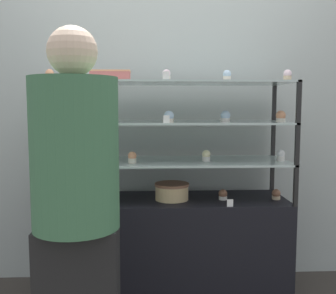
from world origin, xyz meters
TOP-DOWN VIEW (x-y plane):
  - back_wall at (0.00, 0.38)m, footprint 8.00×0.05m
  - display_base at (0.00, 0.00)m, footprint 1.50×0.47m
  - display_riser_lower at (0.00, 0.00)m, footprint 1.50×0.47m
  - display_riser_middle at (0.00, 0.00)m, footprint 1.50×0.47m
  - display_riser_upper at (0.00, 0.00)m, footprint 1.50×0.47m
  - layer_cake_centerpiece at (0.02, -0.02)m, footprint 0.22×0.22m
  - sheet_cake_frosted at (-0.35, 0.04)m, footprint 0.25×0.13m
  - cupcake_0 at (-0.69, -0.08)m, footprint 0.06×0.06m
  - cupcake_1 at (-0.35, -0.07)m, footprint 0.06×0.06m
  - cupcake_2 at (0.34, -0.04)m, footprint 0.06×0.06m
  - cupcake_3 at (0.68, -0.05)m, footprint 0.06×0.06m
  - price_tag_0 at (0.35, -0.21)m, footprint 0.04×0.00m
  - cupcake_4 at (-0.68, -0.10)m, footprint 0.05×0.05m
  - cupcake_5 at (-0.22, -0.10)m, footprint 0.05×0.05m
  - cupcake_6 at (0.24, -0.04)m, footprint 0.05×0.05m
  - cupcake_7 at (0.70, -0.04)m, footprint 0.05×0.05m
  - price_tag_1 at (-0.45, -0.21)m, footprint 0.04×0.00m
  - cupcake_8 at (-0.70, -0.10)m, footprint 0.06×0.06m
  - cupcake_9 at (-0.34, -0.10)m, footprint 0.06×0.06m
  - cupcake_10 at (0.00, -0.12)m, footprint 0.06×0.06m
  - cupcake_11 at (0.35, -0.06)m, footprint 0.06×0.06m
  - cupcake_12 at (0.68, -0.08)m, footprint 0.06×0.06m
  - price_tag_2 at (-0.02, -0.21)m, footprint 0.04×0.00m
  - cupcake_13 at (-0.70, -0.08)m, footprint 0.05×0.05m
  - cupcake_14 at (-0.01, -0.09)m, footprint 0.05×0.05m
  - cupcake_15 at (0.35, -0.06)m, footprint 0.05×0.05m
  - cupcake_16 at (0.71, -0.11)m, footprint 0.05×0.05m
  - price_tag_3 at (-0.02, -0.21)m, footprint 0.04×0.00m
  - customer_figure at (-0.43, -0.79)m, footprint 0.37×0.37m

SIDE VIEW (x-z plane):
  - display_base at x=0.00m, z-range 0.00..0.66m
  - price_tag_0 at x=0.35m, z-range 0.66..0.70m
  - cupcake_0 at x=-0.69m, z-range 0.66..0.72m
  - cupcake_1 at x=-0.35m, z-range 0.66..0.72m
  - cupcake_2 at x=0.34m, z-range 0.66..0.72m
  - cupcake_3 at x=0.68m, z-range 0.66..0.72m
  - layer_cake_centerpiece at x=0.02m, z-range 0.66..0.76m
  - customer_figure at x=-0.43m, z-range 0.05..1.62m
  - display_riser_lower at x=0.00m, z-range 0.77..1.01m
  - price_tag_1 at x=-0.45m, z-range 0.90..0.95m
  - cupcake_4 at x=-0.68m, z-range 0.90..0.97m
  - cupcake_5 at x=-0.22m, z-range 0.90..0.97m
  - cupcake_6 at x=0.24m, z-range 0.90..0.97m
  - cupcake_7 at x=0.70m, z-range 0.90..0.97m
  - display_riser_middle at x=0.00m, z-range 1.01..1.26m
  - price_tag_2 at x=-0.02m, z-range 1.15..1.19m
  - cupcake_8 at x=-0.70m, z-range 1.14..1.21m
  - cupcake_9 at x=-0.34m, z-range 1.14..1.21m
  - cupcake_10 at x=0.00m, z-range 1.14..1.21m
  - cupcake_11 at x=0.35m, z-range 1.14..1.21m
  - cupcake_12 at x=0.68m, z-range 1.14..1.21m
  - back_wall at x=0.00m, z-range 0.00..2.60m
  - display_riser_upper at x=0.00m, z-range 1.26..1.50m
  - price_tag_3 at x=-0.02m, z-range 1.39..1.43m
  - cupcake_13 at x=-0.70m, z-range 1.39..1.46m
  - cupcake_14 at x=-0.01m, z-range 1.39..1.46m
  - cupcake_15 at x=0.35m, z-range 1.39..1.46m
  - cupcake_16 at x=0.71m, z-range 1.39..1.46m
  - sheet_cake_frosted at x=-0.35m, z-range 1.39..1.46m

